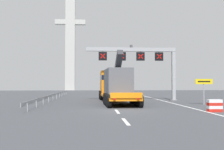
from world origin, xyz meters
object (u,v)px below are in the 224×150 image
at_px(exit_sign_yellow, 204,85).
at_px(crash_barrier_striped, 215,106).
at_px(heavy_haul_truck_orange, 115,84).
at_px(bridge_pylon_distant, 70,34).
at_px(overhead_lane_gantry, 142,58).

relative_size(exit_sign_yellow, crash_barrier_striped, 2.47).
bearing_deg(crash_barrier_striped, heavy_haul_truck_orange, 120.53).
bearing_deg(bridge_pylon_distant, exit_sign_yellow, -72.05).
bearing_deg(heavy_haul_truck_orange, bridge_pylon_distant, 100.64).
relative_size(overhead_lane_gantry, exit_sign_yellow, 4.39).
height_order(crash_barrier_striped, bridge_pylon_distant, bridge_pylon_distant).
relative_size(heavy_haul_truck_orange, exit_sign_yellow, 5.67).
bearing_deg(crash_barrier_striped, bridge_pylon_distant, 104.61).
bearing_deg(exit_sign_yellow, bridge_pylon_distant, 107.95).
distance_m(heavy_haul_truck_orange, exit_sign_yellow, 9.57).
bearing_deg(heavy_haul_truck_orange, overhead_lane_gantry, 23.48).
height_order(heavy_haul_truck_orange, crash_barrier_striped, heavy_haul_truck_orange).
relative_size(heavy_haul_truck_orange, bridge_pylon_distant, 0.43).
relative_size(overhead_lane_gantry, bridge_pylon_distant, 0.33).
xyz_separation_m(exit_sign_yellow, bridge_pylon_distant, (-17.52, 54.08, 14.85)).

